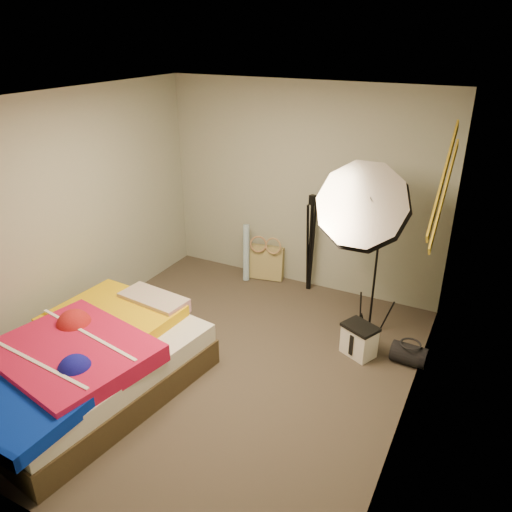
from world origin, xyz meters
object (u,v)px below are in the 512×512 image
Objects in this scene: tote_bag at (267,262)px; wrapping_roll at (246,253)px; photo_umbrella at (363,208)px; camera_case at (359,341)px; duffel_bag at (409,354)px; camera_tripod at (311,237)px; bed at (86,364)px.

wrapping_roll is at bearing -160.23° from tote_bag.
photo_umbrella reaches higher than tote_bag.
duffel_bag is (0.48, 0.08, -0.05)m from camera_case.
camera_case is 0.49m from duffel_bag.
wrapping_roll is (-0.23, -0.14, 0.15)m from tote_bag.
duffel_bag is 0.17× the size of photo_umbrella.
photo_umbrella is at bearing -19.25° from wrapping_roll.
tote_bag is 0.78m from camera_tripod.
duffel_bag is 0.15× the size of bed.
tote_bag is 2.80m from bed.
photo_umbrella reaches higher than duffel_bag.
camera_case is (1.57, -1.11, -0.06)m from tote_bag.
tote_bag is 0.60× the size of wrapping_roll.
camera_case is 2.61m from bed.
photo_umbrella reaches higher than bed.
tote_bag is at bearing 81.02° from bed.
camera_case is 0.14× the size of bed.
bed is 1.16× the size of photo_umbrella.
duffel_bag is 1.86m from camera_tripod.
wrapping_roll is at bearing 161.54° from duffel_bag.
camera_tripod is (0.60, -0.03, 0.49)m from tote_bag.
photo_umbrella is 1.24m from camera_tripod.
camera_tripod reaches higher than bed.
duffel_bag is at bearing 34.18° from camera_case.
wrapping_roll reaches higher than camera_case.
wrapping_roll is 0.37× the size of photo_umbrella.
duffel_bag is at bearing -26.14° from photo_umbrella.
duffel_bag is 3.04m from bed.
wrapping_roll is 0.91m from camera_tripod.
photo_umbrella is at bearing -37.69° from tote_bag.
duffel_bag is at bearing -37.45° from tote_bag.
wrapping_roll is at bearing -172.95° from camera_tripod.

